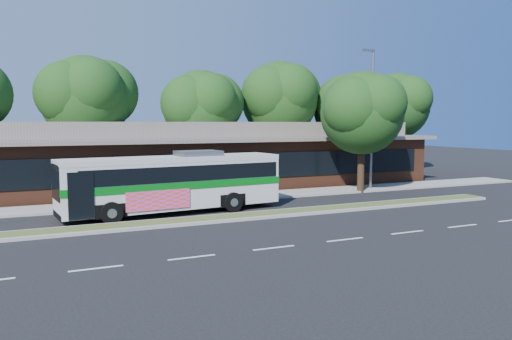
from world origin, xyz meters
The scene contains 12 objects.
ground centered at (0.00, 0.00, 0.00)m, with size 120.00×120.00×0.00m, color black.
median_strip centered at (0.00, 0.60, 0.07)m, with size 26.00×1.10×0.15m, color #3F4D20.
sidewalk centered at (0.00, 6.40, 0.06)m, with size 44.00×2.60×0.12m, color gray.
plaza_building centered at (0.00, 12.99, 2.13)m, with size 33.20×11.20×4.45m.
lamp_post centered at (9.56, 6.00, 4.90)m, with size 0.93×0.18×9.07m.
tree_bg_b centered at (-6.57, 16.14, 6.14)m, with size 6.69×6.00×9.00m.
tree_bg_c centered at (1.40, 15.13, 5.59)m, with size 6.24×5.60×8.26m.
tree_bg_d centered at (8.45, 16.15, 6.42)m, with size 6.91×6.20×9.37m.
tree_bg_e centered at (14.42, 15.14, 5.74)m, with size 6.47×5.80×8.50m.
tree_bg_f centered at (20.43, 16.14, 6.06)m, with size 6.69×6.00×8.92m.
transit_bus centered at (-4.34, 3.10, 1.68)m, with size 10.90×3.37×3.01m.
sidewalk_tree centered at (8.66, 5.42, 5.12)m, with size 5.77×5.18×7.59m.
Camera 1 is at (-10.72, -20.37, 4.38)m, focal length 35.00 mm.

